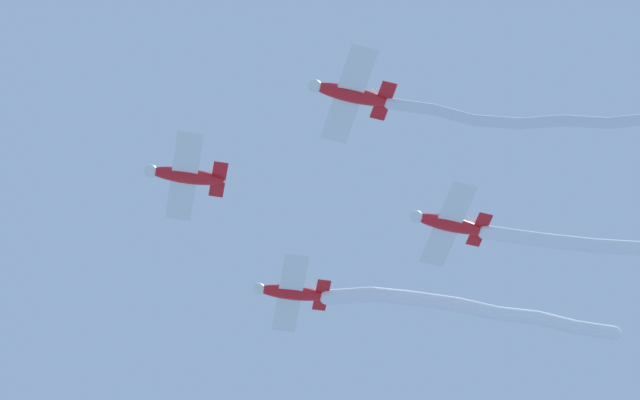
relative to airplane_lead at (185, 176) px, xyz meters
name	(u,v)px	position (x,y,z in m)	size (l,w,h in m)	color
airplane_lead	(185,176)	(0.00, 0.00, 0.00)	(4.75, 6.17, 1.53)	red
airplane_left_wing	(349,94)	(9.78, -4.09, -0.40)	(4.72, 6.08, 1.53)	red
smoke_trail_left_wing	(614,117)	(23.26, -0.51, -0.73)	(23.87, 4.75, 1.40)	white
airplane_right_wing	(291,292)	(4.08, 9.78, 0.30)	(4.75, 6.19, 1.53)	red
smoke_trail_right_wing	(475,310)	(14.66, 14.28, 1.58)	(17.78, 9.01, 3.21)	white
airplane_slot	(448,224)	(13.87, 5.69, -0.20)	(4.72, 6.07, 1.53)	red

